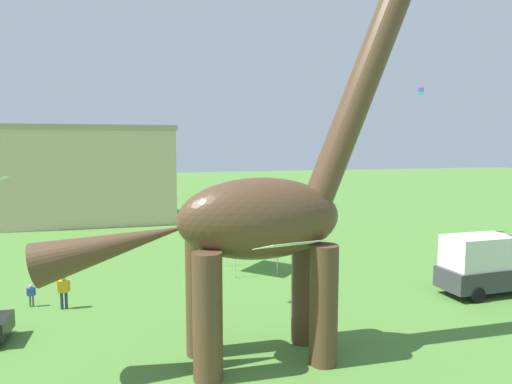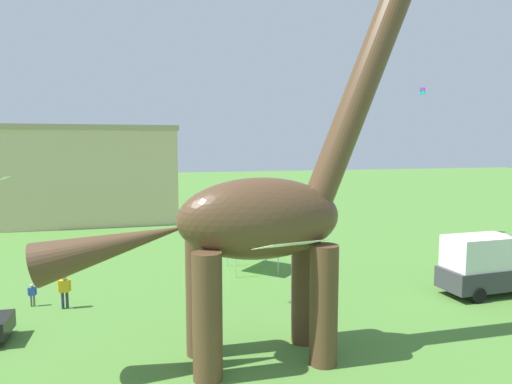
{
  "view_description": "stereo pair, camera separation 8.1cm",
  "coord_description": "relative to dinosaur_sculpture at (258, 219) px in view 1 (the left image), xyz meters",
  "views": [
    {
      "loc": [
        -3.5,
        -10.09,
        8.04
      ],
      "look_at": [
        0.85,
        5.76,
        6.3
      ],
      "focal_mm": 31.84,
      "sensor_mm": 36.0,
      "label": 1
    },
    {
      "loc": [
        -3.42,
        -10.12,
        8.04
      ],
      "look_at": [
        0.85,
        5.76,
        6.3
      ],
      "focal_mm": 31.84,
      "sensor_mm": 36.0,
      "label": 2
    }
  ],
  "objects": [
    {
      "name": "parked_box_truck",
      "position": [
        13.96,
        3.94,
        -3.69
      ],
      "size": [
        5.66,
        2.39,
        3.2
      ],
      "rotation": [
        0.0,
        0.0,
        0.03
      ],
      "color": "#38383D",
      "rests_on": "ground_plane"
    },
    {
      "name": "background_building_block",
      "position": [
        -8.92,
        34.88,
        -0.39
      ],
      "size": [
        17.88,
        10.95,
        9.88
      ],
      "color": "#CCB78E",
      "rests_on": "ground_plane"
    },
    {
      "name": "person_strolling_adult",
      "position": [
        -9.38,
        8.25,
        -4.65
      ],
      "size": [
        0.43,
        0.19,
        1.14
      ],
      "rotation": [
        0.0,
        0.0,
        5.89
      ],
      "color": "#6B6056",
      "rests_on": "ground_plane"
    },
    {
      "name": "person_watching_child",
      "position": [
        -7.78,
        7.51,
        -4.31
      ],
      "size": [
        0.63,
        0.28,
        1.69
      ],
      "rotation": [
        0.0,
        0.0,
        0.2
      ],
      "color": "#2D3347",
      "rests_on": "ground_plane"
    },
    {
      "name": "kite_trailing",
      "position": [
        -0.32,
        -4.52,
        0.03
      ],
      "size": [
        1.96,
        1.56,
        2.24
      ],
      "color": "white"
    },
    {
      "name": "dinosaur_sculpture",
      "position": [
        0.0,
        0.0,
        0.0
      ],
      "size": [
        14.13,
        2.99,
        14.77
      ],
      "rotation": [
        0.0,
        0.0,
        -0.31
      ],
      "color": "#513823",
      "rests_on": "ground_plane"
    },
    {
      "name": "festival_canopy_tent",
      "position": [
        2.78,
        11.74,
        -2.79
      ],
      "size": [
        3.15,
        3.15,
        3.0
      ],
      "color": "#B2B2B7",
      "rests_on": "ground_plane"
    },
    {
      "name": "kite_near_low",
      "position": [
        -12.82,
        18.42,
        0.4
      ],
      "size": [
        0.7,
        0.81,
        0.91
      ],
      "color": "white"
    },
    {
      "name": "kite_high_right",
      "position": [
        19.37,
        18.22,
        7.15
      ],
      "size": [
        0.55,
        0.55,
        0.56
      ],
      "color": "purple"
    }
  ]
}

